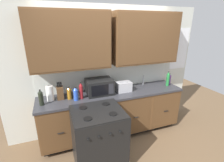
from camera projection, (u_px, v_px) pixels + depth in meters
The scene contains 15 objects.
ground_plane at pixel (119, 142), 3.12m from camera, with size 8.00×8.00×0.00m, color brown.
wall_unit at pixel (110, 52), 3.02m from camera, with size 3.93×0.40×2.47m.
counter_run at pixel (113, 113), 3.23m from camera, with size 2.76×0.64×0.90m.
stove_range at pixel (99, 138), 2.51m from camera, with size 0.76×0.68×0.95m.
microwave at pixel (99, 87), 3.00m from camera, with size 0.48×0.37×0.28m.
toaster at pixel (124, 87), 3.12m from camera, with size 0.28×0.18×0.19m.
knife_block at pixel (60, 93), 2.80m from camera, with size 0.11×0.14×0.31m.
sink_faucet at pixel (143, 80), 3.49m from camera, with size 0.02×0.02×0.20m, color #B2B5BA.
paper_towel_roll at pixel (50, 93), 2.74m from camera, with size 0.12×0.12×0.26m, color white.
bottle_violet at pixel (169, 79), 3.50m from camera, with size 0.07×0.07×0.23m.
bottle_red at pixel (81, 91), 2.79m from camera, with size 0.06×0.06×0.30m.
bottle_dark at pixel (41, 98), 2.57m from camera, with size 0.07×0.07×0.27m.
bottle_blue at pixel (76, 94), 2.74m from camera, with size 0.08×0.08×0.24m.
bottle_amber at pixel (69, 93), 2.80m from camera, with size 0.07×0.07×0.22m.
bottle_green at pixel (168, 79), 3.39m from camera, with size 0.06×0.06×0.31m.
Camera 1 is at (-1.00, -2.35, 2.13)m, focal length 26.05 mm.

